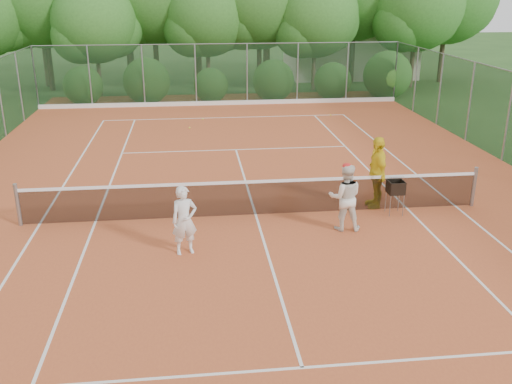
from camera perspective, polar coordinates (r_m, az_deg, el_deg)
ground at (r=14.95m, az=-0.02°, el=-2.39°), size 120.00×120.00×0.00m
clay_court at (r=14.94m, az=-0.02°, el=-2.36°), size 18.00×36.00×0.02m
club_building at (r=39.42m, az=9.29°, el=13.55°), size 8.00×5.00×3.00m
tennis_net at (r=14.75m, az=-0.02°, el=-0.48°), size 11.97×0.10×1.10m
player_white at (r=12.67m, az=-7.17°, el=-2.83°), size 0.65×0.51×1.57m
player_center_grp at (r=13.96m, az=8.91°, el=-0.50°), size 0.90×0.75×1.70m
player_yellow at (r=15.55m, az=11.99°, el=1.95°), size 0.50×1.15×1.95m
ball_hopper at (r=15.22m, az=13.80°, el=0.41°), size 0.40×0.40×0.91m
stray_ball_a at (r=25.92m, az=-5.33°, el=7.28°), size 0.07×0.07×0.07m
stray_ball_b at (r=24.34m, az=-6.66°, el=6.40°), size 0.07×0.07×0.07m
stray_ball_c at (r=26.85m, az=7.48°, el=7.63°), size 0.07×0.07×0.07m
court_markings at (r=14.94m, az=-0.02°, el=-2.31°), size 11.03×23.83×0.01m
fence_back at (r=29.08m, az=-3.47°, el=11.64°), size 18.07×0.07×3.00m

